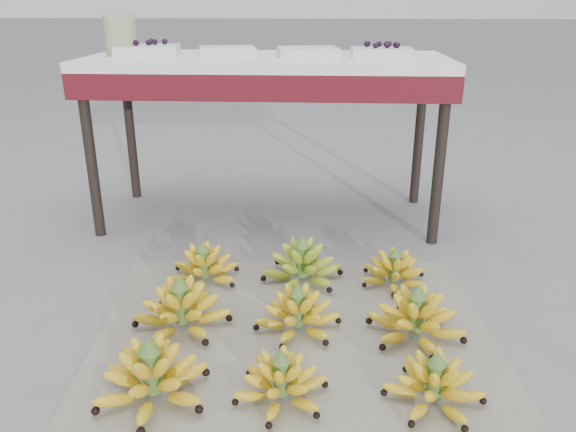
# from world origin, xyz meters

# --- Properties ---
(ground) EXTENTS (60.00, 60.00, 0.00)m
(ground) POSITION_xyz_m (0.00, 0.00, 0.00)
(ground) COLOR slate
(ground) RESTS_ON ground
(newspaper_mat) EXTENTS (1.33, 1.15, 0.01)m
(newspaper_mat) POSITION_xyz_m (0.07, -0.00, 0.00)
(newspaper_mat) COLOR silver
(newspaper_mat) RESTS_ON ground
(bunch_front_left) EXTENTS (0.39, 0.39, 0.19)m
(bunch_front_left) POSITION_xyz_m (-0.28, -0.33, 0.07)
(bunch_front_left) COLOR yellow
(bunch_front_left) RESTS_ON newspaper_mat
(bunch_front_center) EXTENTS (0.29, 0.29, 0.15)m
(bunch_front_center) POSITION_xyz_m (0.06, -0.32, 0.06)
(bunch_front_center) COLOR yellow
(bunch_front_center) RESTS_ON newspaper_mat
(bunch_front_right) EXTENTS (0.32, 0.32, 0.16)m
(bunch_front_right) POSITION_xyz_m (0.45, -0.31, 0.06)
(bunch_front_right) COLOR yellow
(bunch_front_right) RESTS_ON newspaper_mat
(bunch_mid_left) EXTENTS (0.37, 0.37, 0.19)m
(bunch_mid_left) POSITION_xyz_m (-0.29, 0.01, 0.07)
(bunch_mid_left) COLOR yellow
(bunch_mid_left) RESTS_ON newspaper_mat
(bunch_mid_center) EXTENTS (0.30, 0.30, 0.17)m
(bunch_mid_center) POSITION_xyz_m (0.08, 0.02, 0.06)
(bunch_mid_center) COLOR yellow
(bunch_mid_center) RESTS_ON newspaper_mat
(bunch_mid_right) EXTENTS (0.39, 0.39, 0.18)m
(bunch_mid_right) POSITION_xyz_m (0.45, 0.00, 0.07)
(bunch_mid_right) COLOR yellow
(bunch_mid_right) RESTS_ON newspaper_mat
(bunch_back_left) EXTENTS (0.34, 0.34, 0.16)m
(bunch_back_left) POSITION_xyz_m (-0.28, 0.33, 0.06)
(bunch_back_left) COLOR yellow
(bunch_back_left) RESTS_ON newspaper_mat
(bunch_back_center) EXTENTS (0.34, 0.34, 0.18)m
(bunch_back_center) POSITION_xyz_m (0.09, 0.36, 0.07)
(bunch_back_center) COLOR #7BB32D
(bunch_back_center) RESTS_ON newspaper_mat
(bunch_back_right) EXTENTS (0.28, 0.28, 0.15)m
(bunch_back_right) POSITION_xyz_m (0.43, 0.35, 0.06)
(bunch_back_right) COLOR yellow
(bunch_back_right) RESTS_ON newspaper_mat
(vendor_table) EXTENTS (1.59, 0.63, 0.76)m
(vendor_table) POSITION_xyz_m (-0.10, 1.02, 0.67)
(vendor_table) COLOR black
(vendor_table) RESTS_ON ground
(tray_far_left) EXTENTS (0.30, 0.23, 0.07)m
(tray_far_left) POSITION_xyz_m (-0.63, 1.03, 0.78)
(tray_far_left) COLOR silver
(tray_far_left) RESTS_ON vendor_table
(tray_left) EXTENTS (0.27, 0.22, 0.04)m
(tray_left) POSITION_xyz_m (-0.28, 1.03, 0.78)
(tray_left) COLOR silver
(tray_left) RESTS_ON vendor_table
(tray_right) EXTENTS (0.28, 0.22, 0.04)m
(tray_right) POSITION_xyz_m (0.08, 1.00, 0.78)
(tray_right) COLOR silver
(tray_right) RESTS_ON vendor_table
(tray_far_right) EXTENTS (0.26, 0.19, 0.07)m
(tray_far_right) POSITION_xyz_m (0.40, 0.99, 0.78)
(tray_far_right) COLOR silver
(tray_far_right) RESTS_ON vendor_table
(glass_jar) EXTENTS (0.17, 0.17, 0.17)m
(glass_jar) POSITION_xyz_m (-0.74, 1.01, 0.85)
(glass_jar) COLOR #DEEDBC
(glass_jar) RESTS_ON vendor_table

